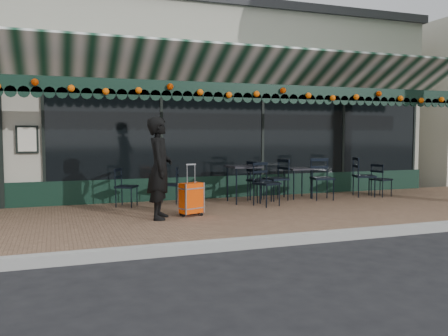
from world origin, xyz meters
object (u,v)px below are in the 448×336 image
object	(u,v)px
woman	(160,168)
chair_solo	(126,187)
suitcase	(191,199)
cafe_table_a	(298,171)
chair_b_left	(169,185)
cafe_table_b	(244,169)
chair_a_right	(364,177)
chair_b_front	(267,184)
chair_a_front	(322,179)
chair_a_extra	(381,180)
chair_b_right	(260,181)
chair_a_left	(276,179)

from	to	relation	value
woman	chair_solo	xyz separation A→B (m)	(-0.35, 1.57, -0.48)
suitcase	cafe_table_a	world-z (taller)	suitcase
chair_b_left	suitcase	bearing A→B (deg)	19.94
suitcase	cafe_table_b	bearing A→B (deg)	17.01
chair_a_right	chair_b_front	size ratio (longest dim) A/B	1.04
chair_b_left	chair_solo	bearing A→B (deg)	-64.18
suitcase	chair_b_left	world-z (taller)	suitcase
chair_a_front	chair_b_left	world-z (taller)	chair_a_front
chair_a_extra	chair_b_front	size ratio (longest dim) A/B	0.86
cafe_table_b	chair_solo	distance (m)	2.47
chair_a_front	chair_b_right	bearing A→B (deg)	-177.75
chair_a_extra	chair_b_left	size ratio (longest dim) A/B	0.99
suitcase	chair_a_extra	size ratio (longest dim) A/B	1.19
chair_a_front	chair_b_left	xyz separation A→B (m)	(-3.33, 0.57, -0.07)
woman	chair_b_front	xyz separation A→B (m)	(2.34, 0.70, -0.43)
cafe_table_a	cafe_table_b	size ratio (longest dim) A/B	0.87
chair_b_right	cafe_table_b	bearing A→B (deg)	82.81
chair_a_front	chair_solo	distance (m)	4.26
cafe_table_a	chair_b_front	distance (m)	1.43
woman	cafe_table_b	distance (m)	2.47
chair_a_right	chair_b_right	distance (m)	2.62
chair_a_front	suitcase	bearing A→B (deg)	-151.89
cafe_table_a	chair_a_extra	distance (m)	2.03
chair_b_left	chair_b_front	world-z (taller)	chair_b_front
woman	suitcase	bearing A→B (deg)	-62.22
chair_b_right	chair_b_front	size ratio (longest dim) A/B	0.99
woman	suitcase	xyz separation A→B (m)	(0.58, 0.10, -0.57)
suitcase	chair_b_front	size ratio (longest dim) A/B	1.03
cafe_table_a	chair_b_right	distance (m)	1.07
chair_a_left	chair_b_left	xyz separation A→B (m)	(-2.33, 0.31, -0.07)
suitcase	chair_b_left	distance (m)	1.58
cafe_table_b	chair_b_left	world-z (taller)	cafe_table_b
woman	cafe_table_b	size ratio (longest dim) A/B	2.22
chair_a_front	chair_b_front	size ratio (longest dim) A/B	1.04
cafe_table_b	chair_a_left	bearing A→B (deg)	4.88
cafe_table_b	chair_a_right	world-z (taller)	chair_a_right
suitcase	cafe_table_b	xyz separation A→B (m)	(1.50, 1.21, 0.40)
chair_a_right	chair_b_left	distance (m)	4.55
chair_a_right	chair_solo	size ratio (longest dim) A/B	1.18
chair_a_left	chair_b_right	size ratio (longest dim) A/B	1.03
chair_a_extra	chair_b_right	bearing A→B (deg)	71.99
cafe_table_a	chair_b_left	size ratio (longest dim) A/B	0.88
woman	chair_a_right	world-z (taller)	woman
suitcase	chair_solo	distance (m)	1.74
suitcase	chair_a_front	distance (m)	3.46
chair_a_left	woman	bearing A→B (deg)	-74.00
chair_b_left	chair_solo	xyz separation A→B (m)	(-0.90, -0.11, 0.00)
chair_a_extra	chair_solo	bearing A→B (deg)	71.55
woman	cafe_table_b	xyz separation A→B (m)	(2.09, 1.31, -0.17)
chair_a_right	chair_a_front	distance (m)	1.20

